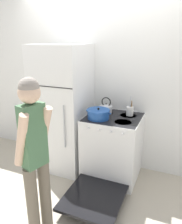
{
  "coord_description": "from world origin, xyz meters",
  "views": [
    {
      "loc": [
        1.08,
        -2.95,
        1.86
      ],
      "look_at": [
        0.04,
        -0.48,
        0.96
      ],
      "focal_mm": 35.0,
      "sensor_mm": 36.0,
      "label": 1
    }
  ],
  "objects_px": {
    "dutch_oven_pot": "(98,114)",
    "person": "(35,153)",
    "utensil_jar": "(130,111)",
    "stove_range": "(112,148)",
    "tea_kettle": "(106,108)",
    "refrigerator": "(63,109)"
  },
  "relations": [
    {
      "from": "refrigerator",
      "to": "tea_kettle",
      "type": "xyz_separation_m",
      "value": [
        0.61,
        0.14,
        0.05
      ]
    },
    {
      "from": "dutch_oven_pot",
      "to": "utensil_jar",
      "type": "distance_m",
      "value": 0.44
    },
    {
      "from": "utensil_jar",
      "to": "person",
      "type": "xyz_separation_m",
      "value": [
        -0.54,
        -1.36,
        -0.05
      ]
    },
    {
      "from": "stove_range",
      "to": "tea_kettle",
      "type": "distance_m",
      "value": 0.56
    },
    {
      "from": "dutch_oven_pot",
      "to": "tea_kettle",
      "type": "relative_size",
      "value": 1.52
    },
    {
      "from": "utensil_jar",
      "to": "stove_range",
      "type": "bearing_deg",
      "value": -135.6
    },
    {
      "from": "person",
      "to": "dutch_oven_pot",
      "type": "bearing_deg",
      "value": 6.2
    },
    {
      "from": "tea_kettle",
      "to": "person",
      "type": "height_order",
      "value": "person"
    },
    {
      "from": "dutch_oven_pot",
      "to": "tea_kettle",
      "type": "height_order",
      "value": "tea_kettle"
    },
    {
      "from": "tea_kettle",
      "to": "person",
      "type": "bearing_deg",
      "value": -98.74
    },
    {
      "from": "stove_range",
      "to": "dutch_oven_pot",
      "type": "distance_m",
      "value": 0.54
    },
    {
      "from": "stove_range",
      "to": "utensil_jar",
      "type": "distance_m",
      "value": 0.57
    },
    {
      "from": "refrigerator",
      "to": "stove_range",
      "type": "height_order",
      "value": "refrigerator"
    },
    {
      "from": "dutch_oven_pot",
      "to": "utensil_jar",
      "type": "xyz_separation_m",
      "value": [
        0.34,
        0.27,
        0.0
      ]
    },
    {
      "from": "utensil_jar",
      "to": "person",
      "type": "height_order",
      "value": "person"
    },
    {
      "from": "tea_kettle",
      "to": "person",
      "type": "xyz_separation_m",
      "value": [
        -0.21,
        -1.35,
        -0.05
      ]
    },
    {
      "from": "stove_range",
      "to": "person",
      "type": "bearing_deg",
      "value": -106.88
    },
    {
      "from": "stove_range",
      "to": "utensil_jar",
      "type": "xyz_separation_m",
      "value": [
        0.18,
        0.18,
        0.51
      ]
    },
    {
      "from": "stove_range",
      "to": "tea_kettle",
      "type": "xyz_separation_m",
      "value": [
        -0.15,
        0.17,
        0.51
      ]
    },
    {
      "from": "refrigerator",
      "to": "person",
      "type": "xyz_separation_m",
      "value": [
        0.4,
        -1.21,
        -0.0
      ]
    },
    {
      "from": "dutch_oven_pot",
      "to": "person",
      "type": "height_order",
      "value": "person"
    },
    {
      "from": "person",
      "to": "refrigerator",
      "type": "bearing_deg",
      "value": 34.82
    }
  ]
}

